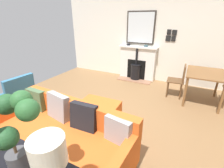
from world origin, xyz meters
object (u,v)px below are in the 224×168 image
console_table (3,160)px  potted_plant (13,122)px  armchair_accent (17,93)px  ottoman (98,112)px  dining_chair_near_fireplace (179,78)px  fireplace (137,65)px  dining_table (205,76)px  table_lamp_far_end (48,153)px  mantel_bowl_near (128,44)px  sofa (63,136)px  mantel_bowl_far (146,46)px

console_table → potted_plant: size_ratio=2.73×
armchair_accent → console_table: 2.12m
ottoman → potted_plant: bearing=9.3°
ottoman → dining_chair_near_fireplace: (-1.89, 1.26, 0.25)m
ottoman → armchair_accent: 1.78m
ottoman → console_table: bearing=-1.0°
potted_plant → fireplace: bearing=-174.9°
ottoman → dining_table: bearing=136.4°
ottoman → dining_table: (-1.89, 1.80, 0.40)m
console_table → dining_chair_near_fireplace: 3.78m
console_table → table_lamp_far_end: table_lamp_far_end is taller
mantel_bowl_near → sofa: bearing=6.8°
sofa → dining_table: bearing=146.7°
armchair_accent → dining_chair_near_fireplace: bearing=127.6°
mantel_bowl_far → dining_chair_near_fireplace: (0.82, 1.13, -0.61)m
armchair_accent → ottoman: bearing=103.3°
armchair_accent → console_table: armchair_accent is taller
sofa → console_table: 0.82m
potted_plant → dining_table: size_ratio=0.65×
mantel_bowl_far → ottoman: 2.85m
table_lamp_far_end → dining_chair_near_fireplace: bearing=170.4°
fireplace → potted_plant: 4.39m
sofa → fireplace: bearing=-178.6°
console_table → dining_table: (-3.55, 1.83, -0.01)m
sofa → table_lamp_far_end: bearing=41.9°
mantel_bowl_near → ottoman: size_ratio=0.16×
armchair_accent → dining_chair_near_fireplace: 3.77m
mantel_bowl_far → sofa: mantel_bowl_far is taller
dining_chair_near_fireplace → armchair_accent: bearing=-52.4°
mantel_bowl_near → dining_table: bearing=69.9°
potted_plant → dining_chair_near_fireplace: size_ratio=0.78×
fireplace → mantel_bowl_near: bearing=-93.7°
armchair_accent → dining_table: armchair_accent is taller
fireplace → ottoman: fireplace is taller
fireplace → table_lamp_far_end: 4.46m
ottoman → potted_plant: potted_plant is taller
mantel_bowl_near → armchair_accent: 3.43m
armchair_accent → sofa: bearing=73.9°
mantel_bowl_near → mantel_bowl_far: 0.59m
sofa → dining_chair_near_fireplace: bearing=155.2°
sofa → mantel_bowl_near: bearing=-173.2°
dining_table → dining_chair_near_fireplace: (-0.00, -0.54, -0.14)m
mantel_bowl_near → dining_table: mantel_bowl_near is taller
mantel_bowl_far → dining_table: size_ratio=0.13×
mantel_bowl_far → armchair_accent: (3.12, -1.85, -0.65)m
fireplace → mantel_bowl_near: mantel_bowl_near is taller
dining_table → dining_chair_near_fireplace: dining_chair_near_fireplace is taller
mantel_bowl_near → armchair_accent: size_ratio=0.15×
mantel_bowl_near → dining_table: (0.82, 2.26, -0.47)m
ottoman → armchair_accent: bearing=-76.7°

